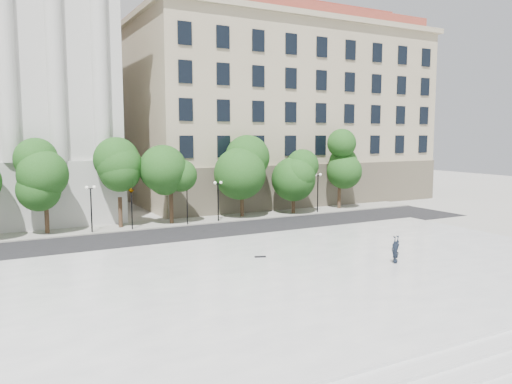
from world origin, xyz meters
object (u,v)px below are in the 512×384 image
traffic_light_east (187,186)px  person_lying (395,259)px  skateboard (260,257)px  traffic_light_west (131,188)px

traffic_light_east → person_lying: size_ratio=2.48×
traffic_light_east → skateboard: (-0.74, -15.19, -3.17)m
traffic_light_west → skateboard: (4.32, -15.19, -3.27)m
traffic_light_west → skateboard: bearing=-74.1°
traffic_light_east → traffic_light_west: bearing=180.0°
person_lying → skateboard: size_ratio=2.29×
traffic_light_west → traffic_light_east: bearing=-0.0°
traffic_light_east → person_lying: 21.43m
skateboard → traffic_light_west: bearing=125.8°
traffic_light_west → person_lying: traffic_light_west is taller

